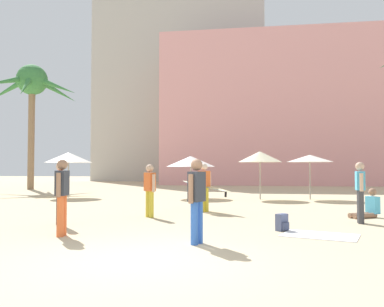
{
  "coord_description": "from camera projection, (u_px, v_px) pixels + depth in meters",
  "views": [
    {
      "loc": [
        1.87,
        -6.54,
        1.57
      ],
      "look_at": [
        -0.19,
        7.4,
        2.07
      ],
      "focal_mm": 36.8,
      "sensor_mm": 36.0,
      "label": 1
    }
  ],
  "objects": [
    {
      "name": "hotel_pink",
      "position": [
        279.0,
        113.0,
        38.88
      ],
      "size": [
        21.97,
        10.12,
        13.9
      ],
      "primitive_type": "cube",
      "color": "pink",
      "rests_on": "ground"
    },
    {
      "name": "person_far_left",
      "position": [
        150.0,
        188.0,
        12.42
      ],
      "size": [
        0.48,
        0.5,
        1.67
      ],
      "rotation": [
        0.0,
        0.0,
        0.76
      ],
      "color": "gold",
      "rests_on": "ground"
    },
    {
      "name": "hotel_tower_gray",
      "position": [
        183.0,
        86.0,
        49.77
      ],
      "size": [
        19.99,
        10.74,
        23.81
      ],
      "primitive_type": "cube",
      "color": "#BCB7AD",
      "rests_on": "ground"
    },
    {
      "name": "person_mid_center",
      "position": [
        60.0,
        190.0,
        10.69
      ],
      "size": [
        0.48,
        0.51,
        1.72
      ],
      "rotation": [
        0.0,
        0.0,
        3.88
      ],
      "color": "#3D3D42",
      "rests_on": "ground"
    },
    {
      "name": "ground",
      "position": [
        140.0,
        260.0,
        6.68
      ],
      "size": [
        120.0,
        120.0,
        0.0
      ],
      "primitive_type": "plane",
      "color": "#C6B28C"
    },
    {
      "name": "palm_tree_far_left",
      "position": [
        32.0,
        87.0,
        28.4
      ],
      "size": [
        7.13,
        6.64,
        9.02
      ],
      "color": "#896B4C",
      "rests_on": "ground"
    },
    {
      "name": "person_mid_left",
      "position": [
        360.0,
        190.0,
        11.06
      ],
      "size": [
        0.27,
        0.61,
        1.72
      ],
      "rotation": [
        0.0,
        0.0,
        3.03
      ],
      "color": "#3D3D42",
      "rests_on": "ground"
    },
    {
      "name": "person_near_right",
      "position": [
        368.0,
        208.0,
        12.3
      ],
      "size": [
        1.02,
        0.81,
        0.92
      ],
      "rotation": [
        0.0,
        0.0,
        3.66
      ],
      "color": "#936B51",
      "rests_on": "ground"
    },
    {
      "name": "cafe_umbrella_3",
      "position": [
        310.0,
        158.0,
        19.4
      ],
      "size": [
        2.25,
        2.25,
        2.2
      ],
      "color": "gray",
      "rests_on": "ground"
    },
    {
      "name": "person_near_left",
      "position": [
        205.0,
        186.0,
        14.02
      ],
      "size": [
        2.25,
        2.47,
        1.71
      ],
      "rotation": [
        0.0,
        0.0,
        2.37
      ],
      "color": "gold",
      "rests_on": "ground"
    },
    {
      "name": "person_far_right",
      "position": [
        62.0,
        194.0,
        9.02
      ],
      "size": [
        0.28,
        0.61,
        1.76
      ],
      "rotation": [
        0.0,
        0.0,
        3.29
      ],
      "color": "orange",
      "rests_on": "ground"
    },
    {
      "name": "backpack",
      "position": [
        282.0,
        223.0,
        9.74
      ],
      "size": [
        0.35,
        0.35,
        0.42
      ],
      "rotation": [
        0.0,
        0.0,
        5.54
      ],
      "color": "slate",
      "rests_on": "ground"
    },
    {
      "name": "cafe_umbrella_1",
      "position": [
        260.0,
        157.0,
        19.43
      ],
      "size": [
        2.16,
        2.16,
        2.37
      ],
      "color": "gray",
      "rests_on": "ground"
    },
    {
      "name": "beach_towel",
      "position": [
        320.0,
        235.0,
        9.03
      ],
      "size": [
        1.92,
        1.56,
        0.01
      ],
      "primitive_type": "cube",
      "rotation": [
        0.0,
        0.0,
        -0.34
      ],
      "color": "white",
      "rests_on": "ground"
    },
    {
      "name": "cafe_umbrella_2",
      "position": [
        69.0,
        158.0,
        20.62
      ],
      "size": [
        2.43,
        2.43,
        2.36
      ],
      "color": "gray",
      "rests_on": "ground"
    },
    {
      "name": "cafe_umbrella_0",
      "position": [
        191.0,
        161.0,
        20.23
      ],
      "size": [
        2.52,
        2.52,
        2.16
      ],
      "color": "gray",
      "rests_on": "ground"
    },
    {
      "name": "person_mid_right",
      "position": [
        197.0,
        197.0,
        8.09
      ],
      "size": [
        0.35,
        0.6,
        1.74
      ],
      "rotation": [
        0.0,
        0.0,
        5.92
      ],
      "color": "blue",
      "rests_on": "ground"
    }
  ]
}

